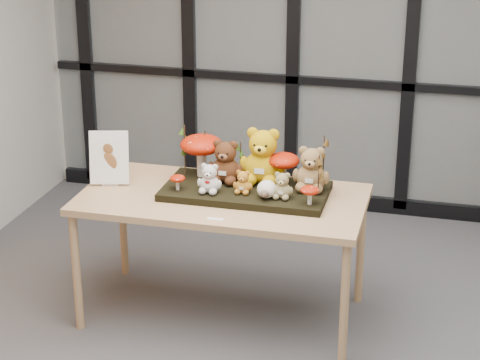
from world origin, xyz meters
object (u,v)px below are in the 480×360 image
(diorama_tray, at_px, (246,191))
(bear_small_yellow, at_px, (243,180))
(mushroom_back_left, at_px, (201,154))
(sign_holder, at_px, (109,160))
(mushroom_back_right, at_px, (283,167))
(mushroom_front_right, at_px, (310,194))
(bear_beige_small, at_px, (282,184))
(mushroom_front_left, at_px, (178,182))
(bear_brown_medium, at_px, (226,159))
(display_table, at_px, (222,206))
(bear_pooh_yellow, at_px, (263,153))
(bear_white_bow, at_px, (210,176))
(bear_tan_back, at_px, (312,166))
(plush_cream_hedgehog, at_px, (267,188))

(diorama_tray, xyz_separation_m, bear_small_yellow, (0.00, -0.08, 0.10))
(mushroom_back_left, height_order, sign_holder, sign_holder)
(sign_holder, bearing_deg, mushroom_back_right, -6.29)
(mushroom_back_right, height_order, mushroom_front_right, mushroom_back_right)
(bear_beige_small, relative_size, mushroom_back_left, 0.60)
(diorama_tray, bearing_deg, mushroom_back_right, 29.64)
(mushroom_back_left, xyz_separation_m, mushroom_front_left, (-0.07, -0.26, -0.09))
(bear_brown_medium, relative_size, sign_holder, 0.86)
(display_table, relative_size, bear_brown_medium, 5.90)
(bear_pooh_yellow, distance_m, bear_beige_small, 0.30)
(display_table, xyz_separation_m, mushroom_back_right, (0.33, 0.18, 0.22))
(bear_small_yellow, bearing_deg, mushroom_front_right, -10.50)
(display_table, distance_m, bear_brown_medium, 0.29)
(bear_brown_medium, xyz_separation_m, bear_small_yellow, (0.15, -0.15, -0.07))
(bear_small_yellow, bearing_deg, mushroom_front_left, -172.86)
(bear_pooh_yellow, xyz_separation_m, bear_brown_medium, (-0.22, -0.05, -0.04))
(bear_pooh_yellow, xyz_separation_m, bear_white_bow, (-0.26, -0.24, -0.09))
(bear_tan_back, xyz_separation_m, mushroom_front_left, (-0.77, -0.21, -0.10))
(diorama_tray, relative_size, mushroom_front_right, 8.11)
(mushroom_front_right, bearing_deg, mushroom_front_left, 178.37)
(plush_cream_hedgehog, bearing_deg, diorama_tray, 142.40)
(bear_tan_back, distance_m, bear_white_bow, 0.61)
(display_table, distance_m, mushroom_back_left, 0.37)
(bear_tan_back, height_order, bear_small_yellow, bear_tan_back)
(bear_brown_medium, relative_size, bear_tan_back, 0.99)
(display_table, bearing_deg, plush_cream_hedgehog, -11.24)
(mushroom_back_left, bearing_deg, bear_small_yellow, -33.56)
(bear_small_yellow, height_order, mushroom_front_left, bear_small_yellow)
(bear_small_yellow, xyz_separation_m, mushroom_front_right, (0.41, -0.07, -0.02))
(bear_beige_small, bearing_deg, display_table, 174.49)
(bear_white_bow, distance_m, mushroom_front_right, 0.61)
(plush_cream_hedgehog, bearing_deg, display_table, 168.76)
(mushroom_back_left, bearing_deg, sign_holder, -161.32)
(bear_small_yellow, bearing_deg, diorama_tray, 92.85)
(display_table, xyz_separation_m, diorama_tray, (0.13, 0.06, 0.09))
(bear_pooh_yellow, distance_m, mushroom_front_right, 0.46)
(diorama_tray, xyz_separation_m, bear_white_bow, (-0.19, -0.12, 0.12))
(diorama_tray, relative_size, bear_tan_back, 3.34)
(bear_pooh_yellow, distance_m, mushroom_back_right, 0.15)
(display_table, height_order, bear_pooh_yellow, bear_pooh_yellow)
(mushroom_back_left, bearing_deg, bear_white_bow, -63.33)
(bear_brown_medium, distance_m, mushroom_back_left, 0.18)
(plush_cream_hedgehog, bearing_deg, bear_pooh_yellow, 108.06)
(diorama_tray, relative_size, bear_small_yellow, 6.36)
(diorama_tray, height_order, mushroom_front_right, mushroom_front_right)
(display_table, xyz_separation_m, mushroom_back_left, (-0.19, 0.20, 0.25))
(diorama_tray, xyz_separation_m, mushroom_back_left, (-0.32, 0.13, 0.17))
(mushroom_front_left, bearing_deg, bear_brown_medium, 40.58)
(bear_tan_back, bearing_deg, sign_holder, -174.46)
(bear_brown_medium, height_order, plush_cream_hedgehog, bear_brown_medium)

